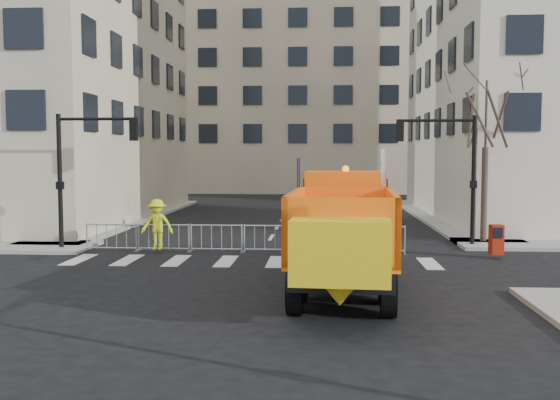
# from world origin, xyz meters

# --- Properties ---
(ground) EXTENTS (120.00, 120.00, 0.00)m
(ground) POSITION_xyz_m (0.00, 0.00, 0.00)
(ground) COLOR black
(ground) RESTS_ON ground
(sidewalk_back) EXTENTS (64.00, 5.00, 0.15)m
(sidewalk_back) POSITION_xyz_m (0.00, 8.50, 0.07)
(sidewalk_back) COLOR gray
(sidewalk_back) RESTS_ON ground
(building_far) EXTENTS (30.00, 18.00, 24.00)m
(building_far) POSITION_xyz_m (0.00, 52.00, 12.00)
(building_far) COLOR tan
(building_far) RESTS_ON ground
(traffic_light_left) EXTENTS (0.18, 0.18, 5.40)m
(traffic_light_left) POSITION_xyz_m (-8.00, 7.50, 2.70)
(traffic_light_left) COLOR black
(traffic_light_left) RESTS_ON ground
(traffic_light_right) EXTENTS (0.18, 0.18, 5.40)m
(traffic_light_right) POSITION_xyz_m (8.50, 9.50, 2.70)
(traffic_light_right) COLOR black
(traffic_light_right) RESTS_ON ground
(crowd_barriers) EXTENTS (12.60, 0.60, 1.10)m
(crowd_barriers) POSITION_xyz_m (-0.75, 7.60, 0.55)
(crowd_barriers) COLOR #9EA0A5
(crowd_barriers) RESTS_ON ground
(street_tree) EXTENTS (3.00, 3.00, 7.50)m
(street_tree) POSITION_xyz_m (9.20, 10.50, 3.75)
(street_tree) COLOR #382B21
(street_tree) RESTS_ON ground
(plow_truck) EXTENTS (3.49, 10.40, 3.98)m
(plow_truck) POSITION_xyz_m (2.92, 0.69, 1.77)
(plow_truck) COLOR black
(plow_truck) RESTS_ON ground
(cop_a) EXTENTS (0.73, 0.55, 1.84)m
(cop_a) POSITION_xyz_m (3.51, 5.79, 0.92)
(cop_a) COLOR black
(cop_a) RESTS_ON ground
(cop_b) EXTENTS (1.11, 1.05, 1.81)m
(cop_b) POSITION_xyz_m (3.74, 6.37, 0.90)
(cop_b) COLOR black
(cop_b) RESTS_ON ground
(cop_c) EXTENTS (1.22, 1.08, 1.98)m
(cop_c) POSITION_xyz_m (2.42, 7.00, 0.99)
(cop_c) COLOR black
(cop_c) RESTS_ON ground
(worker) EXTENTS (1.29, 0.78, 1.95)m
(worker) POSITION_xyz_m (-4.03, 7.15, 1.12)
(worker) COLOR yellow
(worker) RESTS_ON sidewalk_back
(newspaper_box) EXTENTS (0.50, 0.45, 1.10)m
(newspaper_box) POSITION_xyz_m (8.71, 6.76, 0.70)
(newspaper_box) COLOR maroon
(newspaper_box) RESTS_ON sidewalk_back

